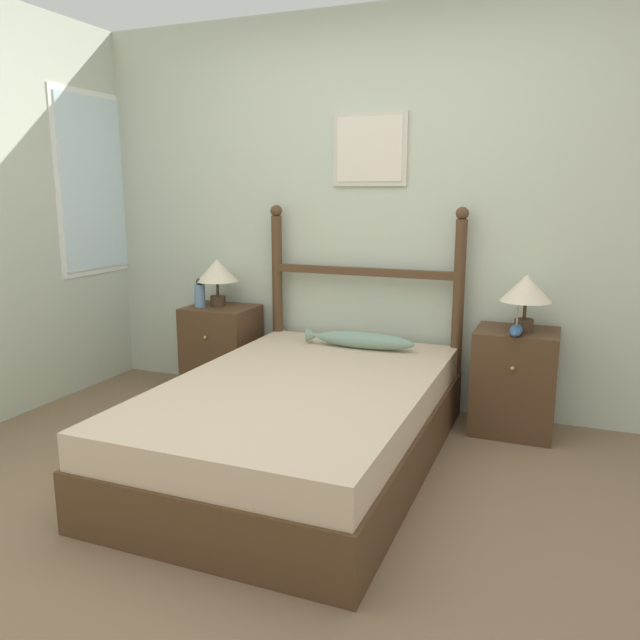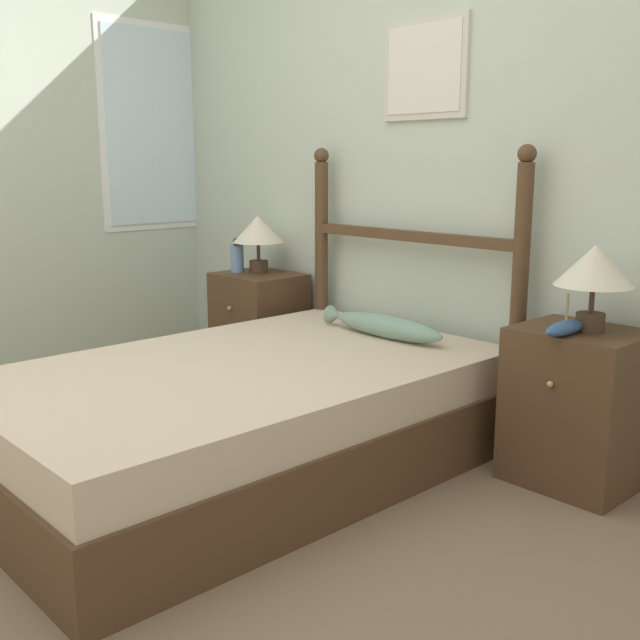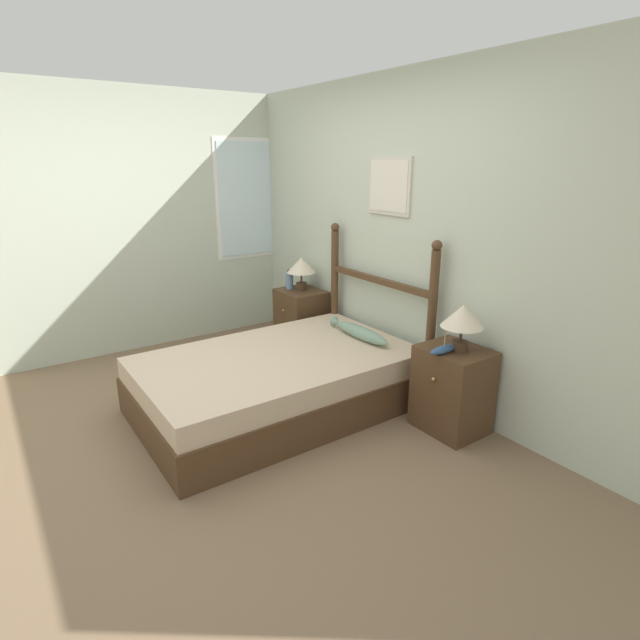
{
  "view_description": "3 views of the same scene",
  "coord_description": "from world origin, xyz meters",
  "px_view_note": "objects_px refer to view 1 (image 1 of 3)",
  "views": [
    {
      "loc": [
        1.13,
        -2.24,
        1.42
      ],
      "look_at": [
        -0.16,
        0.95,
        0.7
      ],
      "focal_mm": 35.0,
      "sensor_mm": 36.0,
      "label": 1
    },
    {
      "loc": [
        2.23,
        -1.17,
        1.25
      ],
      "look_at": [
        -0.12,
        1.03,
        0.57
      ],
      "focal_mm": 42.0,
      "sensor_mm": 36.0,
      "label": 2
    },
    {
      "loc": [
        2.99,
        -1.17,
        1.88
      ],
      "look_at": [
        -0.03,
        0.94,
        0.69
      ],
      "focal_mm": 28.0,
      "sensor_mm": 36.0,
      "label": 3
    }
  ],
  "objects_px": {
    "nightstand_right": "(514,381)",
    "table_lamp_left": "(217,272)",
    "model_boat": "(516,330)",
    "nightstand_left": "(222,350)",
    "fish_pillow": "(361,340)",
    "bottle": "(200,294)",
    "table_lamp_right": "(526,290)",
    "bed": "(302,422)"
  },
  "relations": [
    {
      "from": "nightstand_right",
      "to": "table_lamp_left",
      "type": "distance_m",
      "value": 2.1
    },
    {
      "from": "nightstand_right",
      "to": "model_boat",
      "type": "bearing_deg",
      "value": -89.23
    },
    {
      "from": "nightstand_left",
      "to": "nightstand_right",
      "type": "bearing_deg",
      "value": 0.0
    },
    {
      "from": "fish_pillow",
      "to": "nightstand_left",
      "type": "bearing_deg",
      "value": 174.24
    },
    {
      "from": "nightstand_left",
      "to": "fish_pillow",
      "type": "relative_size",
      "value": 0.88
    },
    {
      "from": "nightstand_left",
      "to": "bottle",
      "type": "bearing_deg",
      "value": -158.54
    },
    {
      "from": "table_lamp_right",
      "to": "model_boat",
      "type": "distance_m",
      "value": 0.25
    },
    {
      "from": "bottle",
      "to": "model_boat",
      "type": "distance_m",
      "value": 2.13
    },
    {
      "from": "model_boat",
      "to": "fish_pillow",
      "type": "relative_size",
      "value": 0.37
    },
    {
      "from": "table_lamp_left",
      "to": "bottle",
      "type": "distance_m",
      "value": 0.19
    },
    {
      "from": "table_lamp_left",
      "to": "bottle",
      "type": "relative_size",
      "value": 1.63
    },
    {
      "from": "table_lamp_left",
      "to": "bed",
      "type": "bearing_deg",
      "value": -41.0
    },
    {
      "from": "nightstand_left",
      "to": "model_boat",
      "type": "xyz_separation_m",
      "value": [
        2.0,
        -0.13,
        0.34
      ]
    },
    {
      "from": "nightstand_left",
      "to": "table_lamp_left",
      "type": "bearing_deg",
      "value": 139.88
    },
    {
      "from": "bed",
      "to": "nightstand_left",
      "type": "relative_size",
      "value": 3.38
    },
    {
      "from": "nightstand_right",
      "to": "model_boat",
      "type": "xyz_separation_m",
      "value": [
        0.0,
        -0.13,
        0.34
      ]
    },
    {
      "from": "fish_pillow",
      "to": "table_lamp_left",
      "type": "bearing_deg",
      "value": 172.83
    },
    {
      "from": "nightstand_right",
      "to": "bottle",
      "type": "distance_m",
      "value": 2.16
    },
    {
      "from": "bed",
      "to": "table_lamp_right",
      "type": "distance_m",
      "value": 1.49
    },
    {
      "from": "nightstand_left",
      "to": "nightstand_right",
      "type": "distance_m",
      "value": 1.99
    },
    {
      "from": "nightstand_right",
      "to": "table_lamp_right",
      "type": "relative_size",
      "value": 1.89
    },
    {
      "from": "nightstand_right",
      "to": "fish_pillow",
      "type": "bearing_deg",
      "value": -173.36
    },
    {
      "from": "nightstand_right",
      "to": "fish_pillow",
      "type": "xyz_separation_m",
      "value": [
        -0.93,
        -0.11,
        0.19
      ]
    },
    {
      "from": "table_lamp_right",
      "to": "fish_pillow",
      "type": "height_order",
      "value": "table_lamp_right"
    },
    {
      "from": "nightstand_right",
      "to": "fish_pillow",
      "type": "distance_m",
      "value": 0.95
    },
    {
      "from": "bed",
      "to": "nightstand_right",
      "type": "height_order",
      "value": "nightstand_right"
    },
    {
      "from": "table_lamp_left",
      "to": "model_boat",
      "type": "height_order",
      "value": "table_lamp_left"
    },
    {
      "from": "nightstand_left",
      "to": "nightstand_right",
      "type": "height_order",
      "value": "same"
    },
    {
      "from": "nightstand_left",
      "to": "fish_pillow",
      "type": "height_order",
      "value": "nightstand_left"
    },
    {
      "from": "model_boat",
      "to": "table_lamp_right",
      "type": "bearing_deg",
      "value": 76.12
    },
    {
      "from": "nightstand_right",
      "to": "model_boat",
      "type": "distance_m",
      "value": 0.36
    },
    {
      "from": "bottle",
      "to": "model_boat",
      "type": "relative_size",
      "value": 0.78
    },
    {
      "from": "nightstand_right",
      "to": "table_lamp_left",
      "type": "bearing_deg",
      "value": 179.12
    },
    {
      "from": "table_lamp_right",
      "to": "model_boat",
      "type": "bearing_deg",
      "value": -103.88
    },
    {
      "from": "table_lamp_left",
      "to": "model_boat",
      "type": "relative_size",
      "value": 1.27
    },
    {
      "from": "nightstand_left",
      "to": "table_lamp_right",
      "type": "distance_m",
      "value": 2.1
    },
    {
      "from": "bottle",
      "to": "nightstand_left",
      "type": "bearing_deg",
      "value": 21.46
    },
    {
      "from": "bed",
      "to": "nightstand_left",
      "type": "distance_m",
      "value": 1.33
    },
    {
      "from": "nightstand_right",
      "to": "table_lamp_left",
      "type": "relative_size",
      "value": 1.89
    },
    {
      "from": "bed",
      "to": "model_boat",
      "type": "xyz_separation_m",
      "value": [
        1.0,
        0.74,
        0.43
      ]
    },
    {
      "from": "table_lamp_left",
      "to": "table_lamp_right",
      "type": "distance_m",
      "value": 2.06
    },
    {
      "from": "nightstand_left",
      "to": "table_lamp_left",
      "type": "height_order",
      "value": "table_lamp_left"
    }
  ]
}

